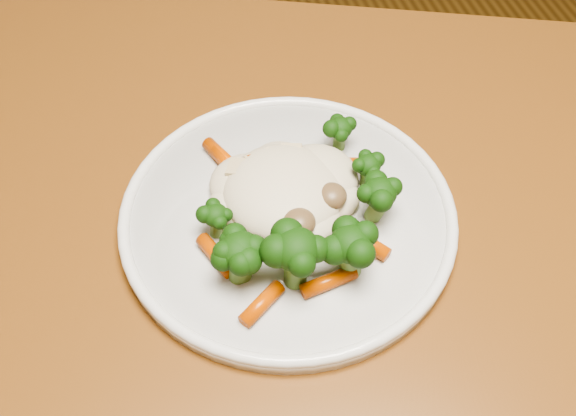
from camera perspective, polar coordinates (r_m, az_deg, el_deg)
The scene contains 3 objects.
dining_table at distance 0.67m, azimuth 8.60°, elevation -11.47°, with size 1.28×1.08×0.75m.
plate at distance 0.60m, azimuth -0.00°, elevation -0.81°, with size 0.28×0.28×0.01m, color white.
meal at distance 0.57m, azimuth 0.38°, elevation -0.13°, with size 0.17×0.19×0.05m.
Camera 1 is at (-0.17, -0.32, 1.23)m, focal length 45.00 mm.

